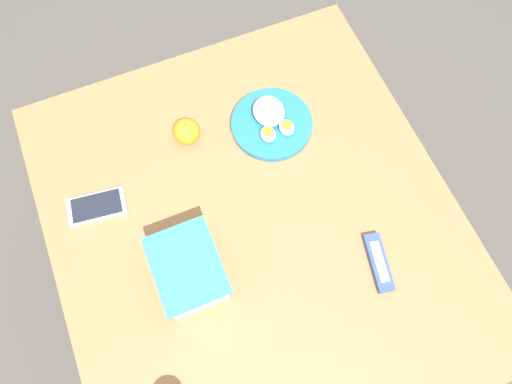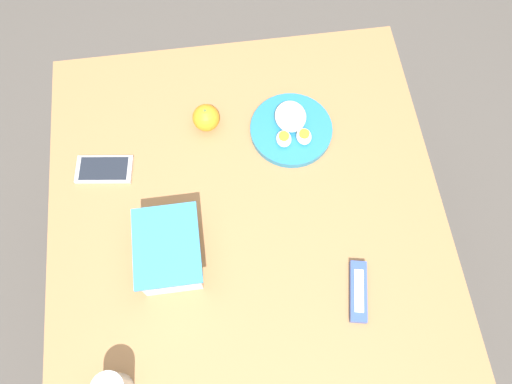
# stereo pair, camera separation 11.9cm
# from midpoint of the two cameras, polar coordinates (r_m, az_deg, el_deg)

# --- Properties ---
(ground_plane) EXTENTS (10.00, 10.00, 0.00)m
(ground_plane) POSITION_cam_midpoint_polar(r_m,az_deg,el_deg) (1.87, -1.89, -10.93)
(ground_plane) COLOR #4C4742
(table) EXTENTS (1.07, 0.95, 0.71)m
(table) POSITION_cam_midpoint_polar(r_m,az_deg,el_deg) (1.25, -2.79, -4.89)
(table) COLOR #996B42
(table) RESTS_ON ground_plane
(food_container) EXTENTS (0.18, 0.14, 0.10)m
(food_container) POSITION_cam_midpoint_polar(r_m,az_deg,el_deg) (1.13, -10.69, -9.25)
(food_container) COLOR white
(food_container) RESTS_ON table
(orange_fruit) EXTENTS (0.07, 0.07, 0.07)m
(orange_fruit) POSITION_cam_midpoint_polar(r_m,az_deg,el_deg) (1.27, -10.61, 6.54)
(orange_fruit) COLOR orange
(orange_fruit) RESTS_ON table
(rice_plate) EXTENTS (0.21, 0.21, 0.06)m
(rice_plate) POSITION_cam_midpoint_polar(r_m,az_deg,el_deg) (1.28, -0.87, 7.79)
(rice_plate) COLOR teal
(rice_plate) RESTS_ON table
(candy_bar) EXTENTS (0.14, 0.06, 0.02)m
(candy_bar) POSITION_cam_midpoint_polar(r_m,az_deg,el_deg) (1.17, 11.06, -8.27)
(candy_bar) COLOR #334C9E
(candy_bar) RESTS_ON table
(cell_phone) EXTENTS (0.09, 0.15, 0.01)m
(cell_phone) POSITION_cam_midpoint_polar(r_m,az_deg,el_deg) (1.28, -20.28, -1.89)
(cell_phone) COLOR #ADADB2
(cell_phone) RESTS_ON table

